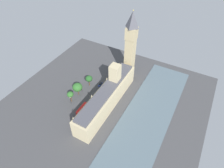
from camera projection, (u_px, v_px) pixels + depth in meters
name	position (u px, v px, depth m)	size (l,w,h in m)	color
ground_plane	(105.00, 104.00, 136.56)	(133.73, 133.73, 0.00)	#424244
river_thames	(145.00, 120.00, 125.77)	(29.71, 120.36, 0.25)	slate
parliament_building	(108.00, 96.00, 131.18)	(11.80, 63.73, 26.63)	#CCBA8E
clock_tower	(131.00, 45.00, 140.36)	(7.44, 7.44, 54.17)	tan
car_blue_under_trees	(100.00, 84.00, 149.77)	(2.11, 4.79, 1.74)	navy
car_silver_trailing	(92.00, 98.00, 138.94)	(2.17, 4.51, 1.74)	#B7B7BC
double_decker_bus_opposite_hall	(82.00, 110.00, 129.20)	(2.74, 10.52, 4.75)	red
pedestrian_by_river_gate	(113.00, 77.00, 155.97)	(0.66, 0.65, 1.59)	navy
pedestrian_near_tower	(77.00, 123.00, 123.64)	(0.64, 0.64, 1.54)	black
pedestrian_midblock	(75.00, 125.00, 122.71)	(0.51, 0.60, 1.54)	#336B60
plane_tree_far_end	(77.00, 87.00, 138.05)	(7.12, 7.12, 10.46)	brown
plane_tree_kerbside	(70.00, 94.00, 133.24)	(4.54, 4.54, 9.11)	brown
plane_tree_leading	(89.00, 79.00, 145.45)	(5.31, 5.31, 9.30)	brown
street_lamp_corner	(81.00, 87.00, 142.13)	(0.56, 0.56, 6.86)	black
street_lamp_slot_10	(70.00, 99.00, 133.59)	(0.56, 0.56, 6.28)	black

